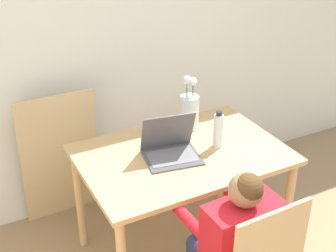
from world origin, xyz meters
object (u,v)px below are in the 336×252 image
(person_seated, at_px, (234,237))
(water_bottle, at_px, (218,130))
(laptop, at_px, (170,146))
(flower_vase, at_px, (189,110))

(person_seated, distance_m, water_bottle, 0.70)
(laptop, xyz_separation_m, flower_vase, (0.26, 0.23, 0.07))
(laptop, relative_size, water_bottle, 1.51)
(flower_vase, distance_m, water_bottle, 0.28)
(person_seated, height_order, water_bottle, person_seated)
(laptop, bearing_deg, water_bottle, 1.47)
(flower_vase, height_order, water_bottle, flower_vase)
(person_seated, xyz_separation_m, flower_vase, (0.25, 0.87, 0.23))
(laptop, bearing_deg, person_seated, -80.18)
(person_seated, height_order, flower_vase, flower_vase)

